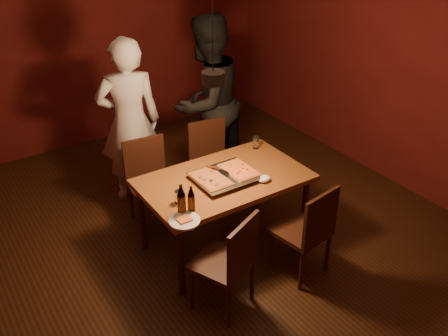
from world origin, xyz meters
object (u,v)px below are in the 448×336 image
chair_near_left (231,257)px  beer_bottle_b (191,199)px  chair_near_right (309,225)px  diner_dark (207,103)px  dining_table (224,185)px  chair_far_right (211,154)px  plate_slice (184,221)px  chair_far_left (149,175)px  pendant_lamp (213,77)px  diner_white (130,122)px  beer_bottle_a (181,199)px  pizza_tray (225,177)px

chair_near_left → beer_bottle_b: bearing=77.6°
chair_near_right → beer_bottle_b: beer_bottle_b is taller
chair_near_left → diner_dark: (0.96, 1.90, 0.43)m
dining_table → chair_far_right: size_ratio=3.09×
dining_table → plate_slice: (-0.63, -0.40, 0.08)m
chair_far_left → diner_dark: (0.94, 0.39, 0.43)m
pendant_lamp → chair_near_left: bearing=-111.5°
dining_table → pendant_lamp: (-0.17, -0.11, 1.08)m
dining_table → plate_slice: plate_slice is taller
chair_near_right → diner_white: size_ratio=0.27×
chair_near_right → diner_dark: diner_dark is taller
diner_white → chair_near_left: bearing=104.1°
chair_near_right → plate_slice: bearing=150.7°
beer_bottle_a → chair_far_left: bearing=79.6°
dining_table → chair_near_left: (-0.42, -0.74, -0.14)m
pizza_tray → beer_bottle_b: 0.57m
plate_slice → diner_dark: size_ratio=0.13×
chair_far_right → plate_slice: 1.55m
beer_bottle_a → pendant_lamp: (0.42, 0.17, 0.88)m
beer_bottle_a → diner_white: bearing=80.8°
diner_white → diner_dark: 0.89m
chair_far_left → diner_dark: size_ratio=0.25×
dining_table → diner_dark: diner_dark is taller
chair_far_left → chair_near_left: 1.50m
pizza_tray → diner_dark: (0.55, 1.19, 0.19)m
chair_far_right → diner_dark: 0.60m
chair_near_left → pendant_lamp: (0.25, 0.63, 1.22)m
chair_far_left → pendant_lamp: size_ratio=0.44×
plate_slice → chair_near_right: bearing=-20.0°
chair_near_left → beer_bottle_b: beer_bottle_b is taller
chair_far_left → beer_bottle_a: beer_bottle_a is taller
plate_slice → diner_white: size_ratio=0.14×
pizza_tray → chair_near_left: bearing=-121.1°
diner_white → beer_bottle_a: bearing=97.3°
beer_bottle_a → pendant_lamp: size_ratio=0.24×
chair_near_right → diner_dark: bearing=75.6°
pendant_lamp → beer_bottle_a: bearing=-157.6°
pizza_tray → pendant_lamp: 1.00m
chair_near_left → plate_slice: 0.46m
diner_dark → pizza_tray: bearing=46.8°
chair_far_right → chair_near_right: size_ratio=1.00×
diner_dark → dining_table: bearing=46.6°
plate_slice → diner_dark: 1.96m
dining_table → chair_far_right: 0.87m
chair_near_right → diner_white: (-0.70, 2.04, 0.36)m
chair_near_right → beer_bottle_a: (-0.95, 0.48, 0.34)m
chair_far_left → pizza_tray: 0.92m
chair_far_left → plate_slice: size_ratio=1.93×
dining_table → pizza_tray: (-0.01, -0.03, 0.10)m
dining_table → beer_bottle_a: beer_bottle_a is taller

